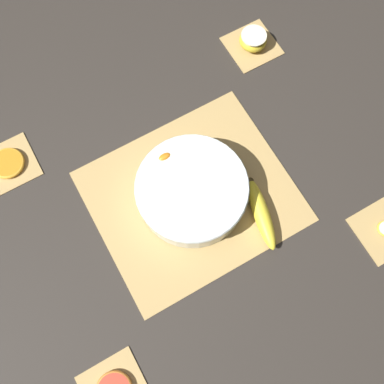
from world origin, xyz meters
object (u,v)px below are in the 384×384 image
Objects in this scene: fruit_salad_bowl at (192,191)px; orange_slice_whole at (8,163)px; whole_banana at (261,213)px; apple_half at (253,40)px.

fruit_salad_bowl reaches higher than orange_slice_whole.
whole_banana is 0.49m from apple_half.
apple_half is at bearing 180.00° from orange_slice_whole.
orange_slice_whole is (0.48, -0.42, -0.01)m from whole_banana.
orange_slice_whole is (0.72, -0.00, -0.02)m from apple_half.
fruit_salad_bowl is at bearing -46.05° from whole_banana.
apple_half reaches higher than whole_banana.
apple_half is at bearing -140.23° from fruit_salad_bowl.
whole_banana is at bearing 138.48° from orange_slice_whole.
whole_banana is at bearing 60.36° from apple_half.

